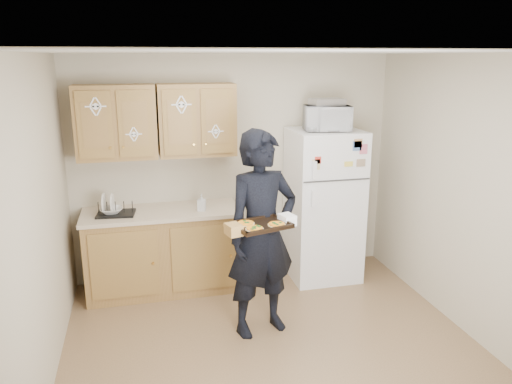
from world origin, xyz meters
TOP-DOWN VIEW (x-y plane):
  - floor at (0.00, 0.00)m, footprint 3.60×3.60m
  - ceiling at (0.00, 0.00)m, footprint 3.60×3.60m
  - wall_back at (0.00, 1.80)m, footprint 3.60×0.04m
  - wall_front at (0.00, -1.80)m, footprint 3.60×0.04m
  - wall_left at (-1.80, 0.00)m, footprint 0.04×3.60m
  - wall_right at (1.80, 0.00)m, footprint 0.04×3.60m
  - refrigerator at (0.95, 1.43)m, footprint 0.75×0.70m
  - base_cabinet at (-0.85, 1.48)m, footprint 1.60×0.60m
  - countertop at (-0.85, 1.48)m, footprint 1.64×0.64m
  - upper_cab_left at (-1.25, 1.61)m, footprint 0.80×0.33m
  - upper_cab_right at (-0.43, 1.61)m, footprint 0.80×0.33m
  - cereal_box at (1.47, 1.67)m, footprint 0.20×0.07m
  - person at (-0.02, 0.42)m, footprint 0.78×0.62m
  - baking_tray at (-0.10, 0.13)m, footprint 0.52×0.44m
  - pizza_front_left at (-0.18, 0.03)m, footprint 0.15×0.15m
  - pizza_front_right at (0.02, 0.09)m, footprint 0.15×0.15m
  - pizza_back_left at (-0.22, 0.17)m, footprint 0.15×0.15m
  - microwave at (0.94, 1.38)m, footprint 0.53×0.40m
  - foil_pan at (0.94, 1.41)m, footprint 0.35×0.25m
  - dish_rack at (-1.31, 1.45)m, footprint 0.40×0.32m
  - bowl at (-1.35, 1.45)m, footprint 0.24×0.24m
  - soap_bottle at (-0.43, 1.38)m, footprint 0.10×0.10m

SIDE VIEW (x-z plane):
  - floor at x=0.00m, z-range 0.00..0.00m
  - cereal_box at x=1.47m, z-range 0.00..0.32m
  - base_cabinet at x=-0.85m, z-range 0.00..0.86m
  - refrigerator at x=0.95m, z-range 0.00..1.70m
  - countertop at x=-0.85m, z-range 0.86..0.90m
  - person at x=-0.02m, z-range 0.00..1.88m
  - bowl at x=-1.35m, z-range 0.92..0.97m
  - dish_rack at x=-1.31m, z-range 0.90..1.05m
  - soap_bottle at x=-0.43m, z-range 0.90..1.08m
  - baking_tray at x=-0.10m, z-range 1.11..1.15m
  - pizza_front_left at x=-0.18m, z-range 1.14..1.15m
  - pizza_front_right at x=0.02m, z-range 1.14..1.15m
  - pizza_back_left at x=-0.22m, z-range 1.14..1.15m
  - wall_back at x=0.00m, z-range 0.00..2.50m
  - wall_front at x=0.00m, z-range 0.00..2.50m
  - wall_left at x=-1.80m, z-range 0.00..2.50m
  - wall_right at x=1.80m, z-range 0.00..2.50m
  - upper_cab_left at x=-1.25m, z-range 1.45..2.20m
  - upper_cab_right at x=-0.43m, z-range 1.45..2.20m
  - microwave at x=0.94m, z-range 1.70..1.97m
  - foil_pan at x=0.94m, z-range 1.97..2.04m
  - ceiling at x=0.00m, z-range 2.50..2.50m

